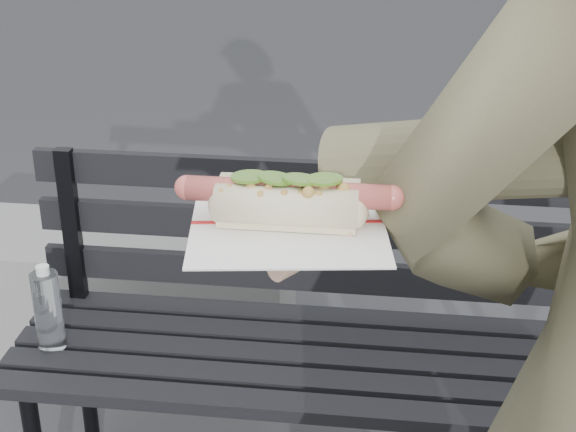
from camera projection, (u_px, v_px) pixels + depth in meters
name	position (u px, v px, depth m)	size (l,w,h in m)	color
park_bench	(330.00, 323.00, 2.05)	(1.50, 0.44, 0.88)	black
concrete_block	(104.00, 291.00, 2.84)	(1.20, 0.40, 0.40)	slate
held_hotdog	(494.00, 170.00, 0.89)	(0.64, 0.31, 0.20)	brown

